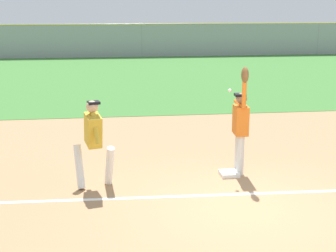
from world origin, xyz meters
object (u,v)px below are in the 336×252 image
baseball (230,90)px  parked_car_blue (56,44)px  parked_car_silver (194,43)px  first_base (229,174)px  runner (93,138)px  fielder (241,122)px  parked_car_green (126,43)px

baseball → parked_car_blue: 26.75m
parked_car_blue → parked_car_silver: (9.99, -0.10, 0.00)m
first_base → runner: 2.94m
fielder → runner: fielder is taller
baseball → first_base: bearing=-84.1°
fielder → parked_car_green: 26.10m
runner → first_base: bearing=-7.9°
parked_car_silver → parked_car_green: bearing=-177.1°
fielder → parked_car_silver: fielder is taller
runner → baseball: baseball is taller
parked_car_green → parked_car_silver: same height
fielder → parked_car_silver: (3.64, 25.92, -0.45)m
parked_car_silver → runner: bearing=-99.7°
parked_car_green → runner: bearing=-89.9°
fielder → parked_car_silver: 26.18m
first_base → baseball: size_ratio=5.14×
parked_car_green → parked_car_silver: (5.02, -0.14, 0.00)m
fielder → parked_car_blue: fielder is taller
fielder → parked_car_blue: bearing=-73.5°
fielder → parked_car_silver: size_ratio=0.50×
baseball → parked_car_silver: (3.90, 25.92, -1.10)m
first_base → parked_car_silver: bearing=81.5°
fielder → baseball: bearing=3.3°
runner → parked_car_blue: 26.65m
first_base → parked_car_silver: 26.33m
first_base → fielder: bearing=26.2°
first_base → runner: size_ratio=0.22×
baseball → parked_car_green: bearing=92.5°
first_base → parked_car_blue: 26.85m
parked_car_blue → parked_car_green: (4.97, 0.04, 0.00)m
runner → parked_car_blue: bearing=83.1°
fielder → parked_car_silver: bearing=-95.2°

